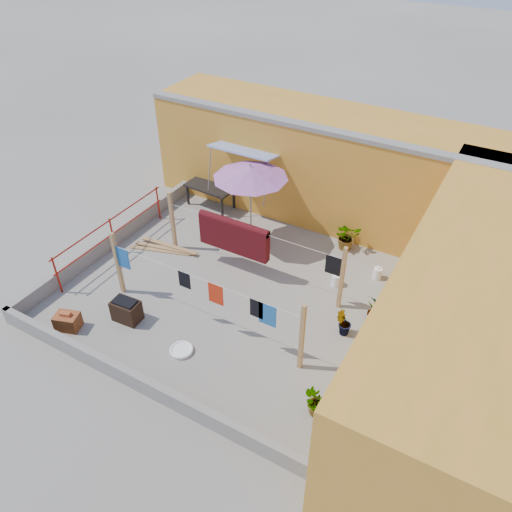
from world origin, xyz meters
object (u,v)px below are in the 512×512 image
Objects in this scene: outdoor_table at (210,188)px; green_hose at (394,294)px; plant_back_a at (347,236)px; patio_umbrella at (250,173)px; brazier at (126,310)px; water_jug_b at (378,273)px; water_jug_a at (336,280)px; brick_stack at (68,321)px; white_basin at (181,350)px.

outdoor_table reaches higher than green_hose.
patio_umbrella is at bearing -157.68° from plant_back_a.
outdoor_table is 5.46m from brazier.
patio_umbrella is 6.75× the size of water_jug_b.
plant_back_a is at bearing 56.92° from brazier.
water_jug_a is at bearing -165.41° from green_hose.
water_jug_a is 1.16m from water_jug_b.
patio_umbrella reaches higher than brazier.
plant_back_a is (2.53, 1.04, -1.82)m from patio_umbrella.
plant_back_a is at bearing 102.72° from water_jug_a.
brick_stack is 1.22× the size of white_basin.
plant_back_a is (4.63, 0.00, -0.26)m from outdoor_table.
outdoor_table is at bearing 171.52° from water_jug_b.
brick_stack is at bearing -165.63° from white_basin.
brick_stack is 0.95× the size of brazier.
white_basin is (2.74, 0.70, -0.16)m from brick_stack.
outdoor_table is 6.26m from white_basin.
brick_stack is 7.67m from plant_back_a.
outdoor_table is (-2.09, 1.04, -1.55)m from patio_umbrella.
plant_back_a is at bearing 144.71° from green_hose.
outdoor_table is 4.63m from plant_back_a.
outdoor_table is 5.30m from water_jug_a.
brick_stack is 0.81× the size of plant_back_a.
green_hose is (1.45, 0.38, -0.12)m from water_jug_a.
green_hose is (0.60, -0.42, -0.12)m from water_jug_b.
water_jug_a is 0.65× the size of green_hose.
water_jug_a is at bearing -18.48° from outdoor_table.
brazier is 1.86× the size of water_jug_b.
plant_back_a is (1.73, 5.52, 0.35)m from white_basin.
outdoor_table is at bearing 91.39° from brick_stack.
patio_umbrella is 5.89m from brick_stack.
brick_stack is at bearing -110.52° from patio_umbrella.
green_hose is 2.27m from plant_back_a.
white_basin is 0.67× the size of plant_back_a.
green_hose is at bearing 49.90° from white_basin.
white_basin is 5.80m from plant_back_a.
green_hose is (6.30, 4.93, -0.17)m from brick_stack.
water_jug_b is at bearing -8.48° from outdoor_table.
brazier is at bearing -136.49° from water_jug_a.
white_basin is 0.97× the size of green_hose.
brazier is 6.35m from plant_back_a.
outdoor_table is at bearing 153.54° from patio_umbrella.
brick_stack is 2.84m from white_basin.
patio_umbrella is at bearing 77.75° from brazier.
water_jug_b is (4.69, 4.45, -0.12)m from brazier.
plant_back_a is (4.47, 6.22, 0.19)m from brick_stack.
water_jug_b reaches higher than water_jug_a.
green_hose is at bearing -35.29° from plant_back_a.
brick_stack is at bearing -136.80° from water_jug_b.
outdoor_table is 2.49× the size of brick_stack.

